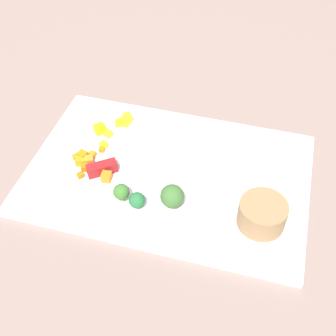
% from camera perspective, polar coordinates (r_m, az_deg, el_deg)
% --- Properties ---
extents(ground_plane, '(4.00, 4.00, 0.00)m').
position_cam_1_polar(ground_plane, '(0.85, -0.00, -1.02)').
color(ground_plane, gray).
extents(cutting_board, '(0.53, 0.35, 0.01)m').
position_cam_1_polar(cutting_board, '(0.85, -0.00, -0.74)').
color(cutting_board, white).
rests_on(cutting_board, ground_plane).
extents(prep_bowl, '(0.08, 0.08, 0.05)m').
position_cam_1_polar(prep_bowl, '(0.76, 12.00, -5.83)').
color(prep_bowl, olive).
rests_on(prep_bowl, cutting_board).
extents(chef_knife, '(0.29, 0.22, 0.02)m').
position_cam_1_polar(chef_knife, '(0.86, -3.19, 1.24)').
color(chef_knife, silver).
rests_on(chef_knife, cutting_board).
extents(carrot_dice_0, '(0.02, 0.02, 0.02)m').
position_cam_1_polar(carrot_dice_0, '(0.87, -11.21, 0.86)').
color(carrot_dice_0, orange).
rests_on(carrot_dice_0, cutting_board).
extents(carrot_dice_1, '(0.01, 0.01, 0.01)m').
position_cam_1_polar(carrot_dice_1, '(0.88, -11.82, 1.42)').
color(carrot_dice_1, orange).
rests_on(carrot_dice_1, cutting_board).
extents(carrot_dice_2, '(0.01, 0.02, 0.01)m').
position_cam_1_polar(carrot_dice_2, '(0.86, -10.62, 0.06)').
color(carrot_dice_2, orange).
rests_on(carrot_dice_2, cutting_board).
extents(carrot_dice_3, '(0.01, 0.01, 0.01)m').
position_cam_1_polar(carrot_dice_3, '(0.89, -8.49, 2.38)').
color(carrot_dice_3, orange).
rests_on(carrot_dice_3, cutting_board).
extents(carrot_dice_4, '(0.02, 0.02, 0.02)m').
position_cam_1_polar(carrot_dice_4, '(0.83, -7.91, -1.13)').
color(carrot_dice_4, orange).
rests_on(carrot_dice_4, cutting_board).
extents(carrot_dice_5, '(0.01, 0.02, 0.01)m').
position_cam_1_polar(carrot_dice_5, '(0.85, -11.19, -0.92)').
color(carrot_dice_5, orange).
rests_on(carrot_dice_5, cutting_board).
extents(carrot_dice_6, '(0.01, 0.01, 0.01)m').
position_cam_1_polar(carrot_dice_6, '(0.88, -9.64, 1.85)').
color(carrot_dice_6, orange).
rests_on(carrot_dice_6, cutting_board).
extents(carrot_dice_7, '(0.02, 0.02, 0.02)m').
position_cam_1_polar(carrot_dice_7, '(0.86, -10.13, 0.94)').
color(carrot_dice_7, orange).
rests_on(carrot_dice_7, cutting_board).
extents(carrot_dice_8, '(0.02, 0.02, 0.02)m').
position_cam_1_polar(carrot_dice_8, '(0.87, -10.89, 1.54)').
color(carrot_dice_8, orange).
rests_on(carrot_dice_8, cutting_board).
extents(pepper_dice_0, '(0.02, 0.02, 0.01)m').
position_cam_1_polar(pepper_dice_0, '(0.95, -5.24, 6.54)').
color(pepper_dice_0, yellow).
rests_on(pepper_dice_0, cutting_board).
extents(pepper_dice_1, '(0.02, 0.03, 0.02)m').
position_cam_1_polar(pepper_dice_1, '(0.94, -5.42, 6.11)').
color(pepper_dice_1, yellow).
rests_on(pepper_dice_1, cutting_board).
extents(pepper_dice_2, '(0.02, 0.02, 0.01)m').
position_cam_1_polar(pepper_dice_2, '(0.89, -8.26, 2.95)').
color(pepper_dice_2, yellow).
rests_on(pepper_dice_2, cutting_board).
extents(pepper_dice_3, '(0.03, 0.03, 0.02)m').
position_cam_1_polar(pepper_dice_3, '(0.93, -8.76, 4.99)').
color(pepper_dice_3, yellow).
rests_on(pepper_dice_3, cutting_board).
extents(pepper_dice_4, '(0.02, 0.02, 0.01)m').
position_cam_1_polar(pepper_dice_4, '(0.92, -7.68, 4.38)').
color(pepper_dice_4, yellow).
rests_on(pepper_dice_4, cutting_board).
extents(pepper_dice_5, '(0.02, 0.02, 0.01)m').
position_cam_1_polar(pepper_dice_5, '(0.94, -6.33, 5.77)').
color(pepper_dice_5, yellow).
rests_on(pepper_dice_5, cutting_board).
extents(broccoli_floret_0, '(0.04, 0.04, 0.05)m').
position_cam_1_polar(broccoli_floret_0, '(0.77, 0.53, -3.67)').
color(broccoli_floret_0, '#90AF59').
rests_on(broccoli_floret_0, cutting_board).
extents(broccoli_floret_1, '(0.03, 0.03, 0.04)m').
position_cam_1_polar(broccoli_floret_1, '(0.78, -6.00, -3.09)').
color(broccoli_floret_1, '#8FAB56').
rests_on(broccoli_floret_1, cutting_board).
extents(broccoli_floret_2, '(0.03, 0.03, 0.03)m').
position_cam_1_polar(broccoli_floret_2, '(0.78, -4.00, -4.17)').
color(broccoli_floret_2, '#95B55D').
rests_on(broccoli_floret_2, cutting_board).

